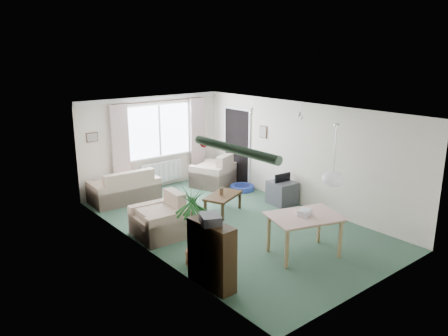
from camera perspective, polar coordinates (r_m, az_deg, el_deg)
ground at (r=9.21m, az=1.18°, el=-7.31°), size 6.50×6.50×0.00m
window at (r=11.45m, az=-8.48°, el=4.85°), size 1.80×0.03×1.30m
curtain_rod at (r=11.27m, az=-8.43°, el=8.65°), size 2.60×0.03×0.03m
curtain_left at (r=10.88m, az=-13.38°, el=2.83°), size 0.45×0.08×2.00m
curtain_right at (r=12.02m, az=-3.47°, el=4.37°), size 0.45×0.08×2.00m
radiator at (r=11.66m, az=-8.17°, el=-0.50°), size 1.20×0.10×0.55m
doorway at (r=11.74m, az=1.72°, el=2.78°), size 0.03×0.95×2.00m
pendant_lamp at (r=7.36m, az=14.06°, el=-1.40°), size 0.36×0.36×0.36m
tinsel_garland at (r=5.65m, az=1.39°, el=2.47°), size 1.60×1.60×0.12m
bauble_cluster_a at (r=10.13m, az=3.63°, el=7.77°), size 0.20×0.20×0.20m
bauble_cluster_b at (r=9.51m, az=9.90°, el=7.09°), size 0.20×0.20×0.20m
wall_picture_back at (r=10.66m, az=-16.85°, el=3.87°), size 0.28×0.03×0.22m
wall_picture_right at (r=10.91m, az=5.15°, el=4.71°), size 0.03×0.24×0.30m
sofa at (r=10.71m, az=-12.93°, el=-2.19°), size 1.62×0.90×0.79m
armchair_corner at (r=11.60m, az=-1.46°, el=-0.25°), size 1.25×1.22×0.87m
armchair_left at (r=8.58m, az=-8.45°, el=-6.14°), size 0.95×1.00×0.85m
coffee_table at (r=9.74m, az=-0.14°, el=-4.68°), size 1.07×0.86×0.42m
photo_frame at (r=9.64m, az=-0.34°, el=-3.05°), size 0.12×0.05×0.16m
bookshelf at (r=6.75m, az=-1.64°, el=-11.25°), size 0.33×0.86×1.03m
hifi_box at (r=6.49m, az=-1.80°, el=-6.70°), size 0.39×0.43×0.14m
houseplant at (r=7.34m, az=-4.06°, el=-7.59°), size 0.75×0.75×1.37m
dining_table at (r=7.90m, az=10.40°, el=-8.67°), size 1.33×1.08×0.72m
gift_box at (r=7.76m, az=10.49°, el=-5.80°), size 0.29×0.24×0.12m
tv_cube at (r=10.37m, az=7.59°, el=-3.23°), size 0.59×0.64×0.54m
pet_bed at (r=11.34m, az=2.36°, el=-2.59°), size 0.76×0.76×0.12m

